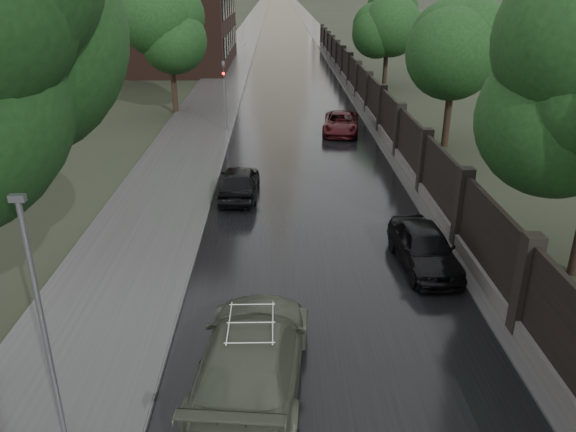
{
  "coord_description": "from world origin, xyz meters",
  "views": [
    {
      "loc": [
        -1.37,
        -6.67,
        8.18
      ],
      "look_at": [
        -1.06,
        9.07,
        1.5
      ],
      "focal_mm": 35.0,
      "sensor_mm": 36.0,
      "label": 1
    }
  ],
  "objects_px": {
    "tree_right_c": "(388,23)",
    "traffic_light": "(224,91)",
    "tree_right_b": "(455,49)",
    "volga_sedan": "(252,356)",
    "car_right_far": "(341,123)",
    "car_right_near": "(424,247)",
    "hatchback_left": "(239,181)",
    "tree_left_far": "(170,30)",
    "lamp_post": "(43,327)"
  },
  "relations": [
    {
      "from": "volga_sedan",
      "to": "traffic_light",
      "type": "bearing_deg",
      "value": -78.22
    },
    {
      "from": "tree_left_far",
      "to": "hatchback_left",
      "type": "relative_size",
      "value": 1.94
    },
    {
      "from": "hatchback_left",
      "to": "car_right_near",
      "type": "xyz_separation_m",
      "value": [
        6.0,
        -6.12,
        0.01
      ]
    },
    {
      "from": "traffic_light",
      "to": "car_right_near",
      "type": "height_order",
      "value": "traffic_light"
    },
    {
      "from": "tree_right_b",
      "to": "car_right_far",
      "type": "relative_size",
      "value": 1.65
    },
    {
      "from": "hatchback_left",
      "to": "car_right_far",
      "type": "height_order",
      "value": "hatchback_left"
    },
    {
      "from": "tree_right_c",
      "to": "tree_right_b",
      "type": "bearing_deg",
      "value": -90.0
    },
    {
      "from": "tree_left_far",
      "to": "traffic_light",
      "type": "distance_m",
      "value": 6.84
    },
    {
      "from": "hatchback_left",
      "to": "tree_left_far",
      "type": "bearing_deg",
      "value": -70.05
    },
    {
      "from": "tree_left_far",
      "to": "tree_right_b",
      "type": "height_order",
      "value": "tree_left_far"
    },
    {
      "from": "tree_right_b",
      "to": "lamp_post",
      "type": "distance_m",
      "value": 24.33
    },
    {
      "from": "volga_sedan",
      "to": "car_right_near",
      "type": "height_order",
      "value": "volga_sedan"
    },
    {
      "from": "lamp_post",
      "to": "hatchback_left",
      "type": "height_order",
      "value": "lamp_post"
    },
    {
      "from": "lamp_post",
      "to": "hatchback_left",
      "type": "xyz_separation_m",
      "value": [
        2.48,
        13.17,
        -2.02
      ]
    },
    {
      "from": "lamp_post",
      "to": "traffic_light",
      "type": "xyz_separation_m",
      "value": [
        1.1,
        23.49,
        -0.27
      ]
    },
    {
      "from": "tree_right_c",
      "to": "car_right_near",
      "type": "xyz_separation_m",
      "value": [
        -4.42,
        -31.46,
        -4.29
      ]
    },
    {
      "from": "tree_right_b",
      "to": "volga_sedan",
      "type": "distance_m",
      "value": 21.51
    },
    {
      "from": "car_right_near",
      "to": "car_right_far",
      "type": "bearing_deg",
      "value": 88.76
    },
    {
      "from": "volga_sedan",
      "to": "car_right_far",
      "type": "height_order",
      "value": "volga_sedan"
    },
    {
      "from": "car_right_near",
      "to": "car_right_far",
      "type": "xyz_separation_m",
      "value": [
        -0.81,
        16.16,
        -0.07
      ]
    },
    {
      "from": "car_right_near",
      "to": "volga_sedan",
      "type": "bearing_deg",
      "value": -136.89
    },
    {
      "from": "tree_left_far",
      "to": "traffic_light",
      "type": "bearing_deg",
      "value": -53.53
    },
    {
      "from": "lamp_post",
      "to": "car_right_far",
      "type": "height_order",
      "value": "lamp_post"
    },
    {
      "from": "tree_left_far",
      "to": "lamp_post",
      "type": "relative_size",
      "value": 1.45
    },
    {
      "from": "tree_left_far",
      "to": "tree_right_b",
      "type": "relative_size",
      "value": 1.05
    },
    {
      "from": "tree_right_c",
      "to": "car_right_far",
      "type": "relative_size",
      "value": 1.65
    },
    {
      "from": "tree_right_c",
      "to": "hatchback_left",
      "type": "height_order",
      "value": "tree_right_c"
    },
    {
      "from": "traffic_light",
      "to": "hatchback_left",
      "type": "distance_m",
      "value": 10.57
    },
    {
      "from": "volga_sedan",
      "to": "hatchback_left",
      "type": "relative_size",
      "value": 1.43
    },
    {
      "from": "hatchback_left",
      "to": "car_right_far",
      "type": "bearing_deg",
      "value": -115.73
    },
    {
      "from": "lamp_post",
      "to": "volga_sedan",
      "type": "distance_m",
      "value": 4.26
    },
    {
      "from": "tree_right_c",
      "to": "traffic_light",
      "type": "xyz_separation_m",
      "value": [
        -11.8,
        -15.01,
        -2.55
      ]
    },
    {
      "from": "tree_right_b",
      "to": "car_right_near",
      "type": "height_order",
      "value": "tree_right_b"
    },
    {
      "from": "volga_sedan",
      "to": "car_right_far",
      "type": "xyz_separation_m",
      "value": [
        4.21,
        21.58,
        -0.2
      ]
    },
    {
      "from": "lamp_post",
      "to": "tree_right_b",
      "type": "bearing_deg",
      "value": 57.82
    },
    {
      "from": "tree_right_b",
      "to": "volga_sedan",
      "type": "height_order",
      "value": "tree_right_b"
    },
    {
      "from": "volga_sedan",
      "to": "car_right_near",
      "type": "xyz_separation_m",
      "value": [
        5.02,
        5.42,
        -0.14
      ]
    },
    {
      "from": "lamp_post",
      "to": "car_right_far",
      "type": "xyz_separation_m",
      "value": [
        7.67,
        23.21,
        -2.08
      ]
    },
    {
      "from": "tree_left_far",
      "to": "car_right_far",
      "type": "relative_size",
      "value": 1.74
    },
    {
      "from": "tree_right_c",
      "to": "lamp_post",
      "type": "relative_size",
      "value": 1.37
    },
    {
      "from": "tree_right_c",
      "to": "volga_sedan",
      "type": "distance_m",
      "value": 38.29
    },
    {
      "from": "tree_right_c",
      "to": "traffic_light",
      "type": "distance_m",
      "value": 19.26
    },
    {
      "from": "tree_right_b",
      "to": "tree_left_far",
      "type": "bearing_deg",
      "value": 152.7
    },
    {
      "from": "tree_right_b",
      "to": "tree_right_c",
      "type": "height_order",
      "value": "same"
    },
    {
      "from": "tree_right_b",
      "to": "tree_right_c",
      "type": "xyz_separation_m",
      "value": [
        0.0,
        18.0,
        0.0
      ]
    },
    {
      "from": "traffic_light",
      "to": "tree_left_far",
      "type": "bearing_deg",
      "value": 126.47
    },
    {
      "from": "tree_right_b",
      "to": "hatchback_left",
      "type": "relative_size",
      "value": 1.84
    },
    {
      "from": "lamp_post",
      "to": "hatchback_left",
      "type": "bearing_deg",
      "value": 79.32
    },
    {
      "from": "tree_right_b",
      "to": "traffic_light",
      "type": "distance_m",
      "value": 12.44
    },
    {
      "from": "tree_right_b",
      "to": "car_right_near",
      "type": "relative_size",
      "value": 1.82
    }
  ]
}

